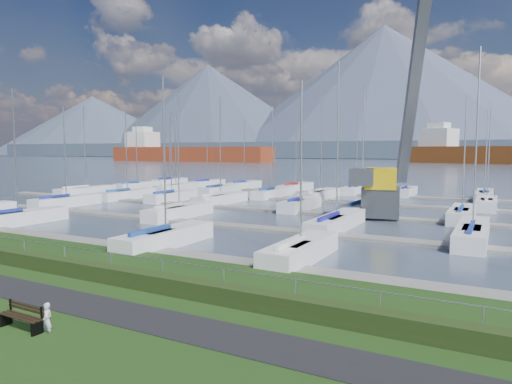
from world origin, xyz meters
The scene contains 13 objects.
path centered at (0.00, -3.00, 0.01)m, with size 160.00×2.00×0.04m, color black.
water centered at (0.00, 260.00, -0.40)m, with size 800.00×540.00×0.20m, color #424F61.
hedge centered at (0.00, -0.40, 0.35)m, with size 80.00×0.70×0.70m, color #223212.
fence centered at (0.00, 0.00, 1.20)m, with size 0.04×0.04×80.00m, color #93959B.
foothill centered at (0.00, 330.00, 6.00)m, with size 900.00×80.00×12.00m, color #435163.
mountains centered at (7.35, 404.62, 46.68)m, with size 1190.00×360.00×115.00m.
docks centered at (0.00, 26.00, -0.22)m, with size 90.00×41.60×0.25m.
bench_right centered at (0.86, -5.60, 0.42)m, with size 1.81×0.45×0.85m.
person centered at (1.78, -5.39, 0.56)m, with size 0.41×0.27×1.11m, color silver.
crane centered at (5.50, 27.23, 5.33)m, with size 6.64×13.19×22.35m.
cargo_ship_west centered at (-138.71, 187.12, 3.61)m, with size 93.25×21.98×21.50m.
cargo_ship_mid centered at (15.92, 213.14, 3.56)m, with size 98.59×47.27×21.50m.
sailboat_fleet centered at (-2.80, 29.71, 5.48)m, with size 74.69×49.23×12.98m.
Camera 1 is at (14.25, -14.61, 5.78)m, focal length 32.00 mm.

